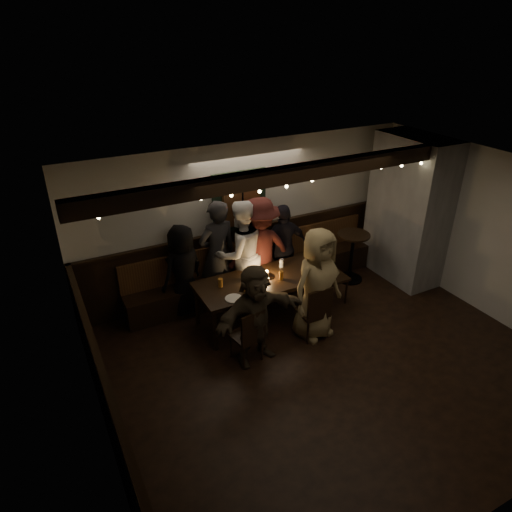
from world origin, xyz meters
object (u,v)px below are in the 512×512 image
chair_near_left (250,333)px  high_top (352,251)px  chair_end (327,273)px  person_d (259,250)px  person_c (241,253)px  person_f (255,315)px  person_g (317,284)px  person_e (283,248)px  chair_near_right (316,310)px  dining_table (262,283)px  person_a (183,271)px  person_b (218,254)px

chair_near_left → high_top: 2.93m
chair_end → person_d: size_ratio=0.57×
high_top → person_c: bearing=172.7°
person_f → person_g: bearing=-1.9°
chair_near_left → person_e: bearing=47.0°
person_c → chair_end: bearing=148.1°
chair_near_left → chair_near_right: chair_near_right is taller
chair_end → person_c: 1.47m
dining_table → chair_near_right: size_ratio=2.29×
dining_table → person_f: person_f is taller
chair_near_left → person_d: 1.76m
high_top → person_a: 3.07m
dining_table → person_a: (-0.99, 0.78, 0.09)m
chair_end → high_top: chair_end is taller
chair_near_left → person_b: (0.23, 1.60, 0.43)m
dining_table → person_c: person_c is taller
dining_table → person_b: 0.91m
dining_table → person_e: size_ratio=1.31×
dining_table → person_f: (-0.53, -0.80, 0.07)m
dining_table → person_f: 0.96m
person_e → dining_table: bearing=43.1°
dining_table → person_b: bearing=117.1°
person_g → dining_table: bearing=116.5°
chair_near_left → person_g: bearing=6.4°
dining_table → person_g: size_ratio=1.18×
person_a → person_d: size_ratio=0.85×
person_a → person_e: person_e is taller
person_c → chair_near_right: bearing=107.5°
dining_table → person_c: 0.68m
person_c → person_f: bearing=69.1°
person_c → person_g: person_c is taller
high_top → person_a: bearing=172.3°
person_a → dining_table: bearing=120.9°
chair_near_right → person_b: person_b is taller
chair_near_right → person_a: (-1.46, 1.57, 0.26)m
person_c → person_e: 0.87m
person_b → person_e: person_b is taller
high_top → chair_near_left: bearing=-155.9°
person_b → person_c: person_b is taller
person_a → person_d: bearing=152.1°
person_a → person_f: 1.65m
chair_near_left → person_e: size_ratio=0.55×
chair_end → person_d: bearing=142.9°
dining_table → chair_near_left: size_ratio=2.38×
chair_end → person_c: size_ratio=0.56×
high_top → person_d: bearing=171.8°
dining_table → person_b: person_b is taller
high_top → person_b: (-2.44, 0.41, 0.33)m
dining_table → chair_near_right: (0.47, -0.79, -0.17)m
person_c → person_e: size_ratio=1.16×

